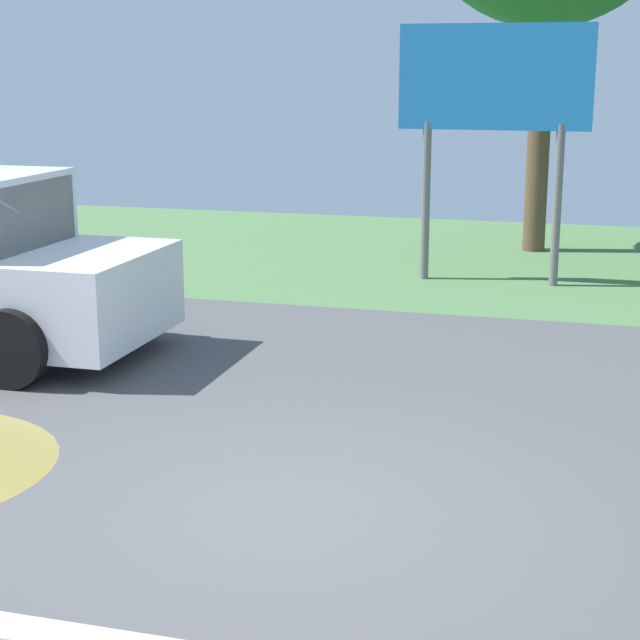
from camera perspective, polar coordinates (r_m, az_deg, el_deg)
name	(u,v)px	position (r m, az deg, el deg)	size (l,w,h in m)	color
ground_plane	(383,391)	(9.92, 3.44, -3.89)	(40.00, 22.00, 0.20)	#4C4C4F
roadside_billboard	(494,96)	(14.52, 9.52, 11.98)	(2.60, 0.12, 3.50)	slate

